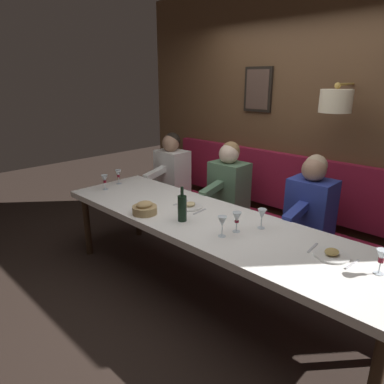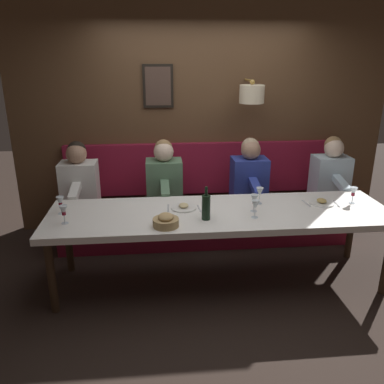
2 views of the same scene
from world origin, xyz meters
name	(u,v)px [view 1 (image 1 of 2)]	position (x,y,z in m)	size (l,w,h in m)	color
ground_plane	(209,294)	(0.00, 0.00, 0.00)	(12.00, 12.00, 0.00)	black
dining_table	(210,226)	(0.00, 0.00, 0.68)	(0.90, 3.18, 0.74)	white
banquette_bench	(264,241)	(0.89, 0.00, 0.23)	(0.52, 3.38, 0.45)	maroon
back_wall_panel	(300,130)	(1.46, 0.00, 1.36)	(0.59, 4.58, 2.90)	brown
diner_near	(311,200)	(0.88, -0.48, 0.82)	(0.60, 0.40, 0.79)	#283893
diner_middle	(229,180)	(0.88, 0.50, 0.82)	(0.60, 0.40, 0.79)	#567A5B
diner_far	(172,166)	(0.88, 1.43, 0.82)	(0.60, 0.40, 0.79)	white
place_setting_0	(190,206)	(0.10, 0.34, 0.75)	(0.24, 0.32, 0.05)	white
place_setting_1	(332,254)	(0.10, -1.01, 0.75)	(0.24, 0.32, 0.05)	white
wine_glass_0	(237,218)	(-0.03, -0.31, 0.86)	(0.07, 0.07, 0.16)	silver
wine_glass_1	(382,257)	(0.09, -1.31, 0.86)	(0.07, 0.07, 0.16)	silver
wine_glass_2	(222,222)	(-0.18, -0.28, 0.86)	(0.07, 0.07, 0.16)	silver
wine_glass_3	(118,174)	(0.08, 1.46, 0.86)	(0.07, 0.07, 0.16)	silver
wine_glass_4	(105,179)	(-0.15, 1.38, 0.86)	(0.07, 0.07, 0.16)	silver
wine_glass_5	(262,215)	(0.16, -0.41, 0.86)	(0.07, 0.07, 0.16)	silver
wine_bottle	(182,208)	(-0.17, 0.16, 0.86)	(0.08, 0.08, 0.30)	black
bread_bowl	(145,208)	(-0.29, 0.52, 0.79)	(0.22, 0.22, 0.12)	tan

